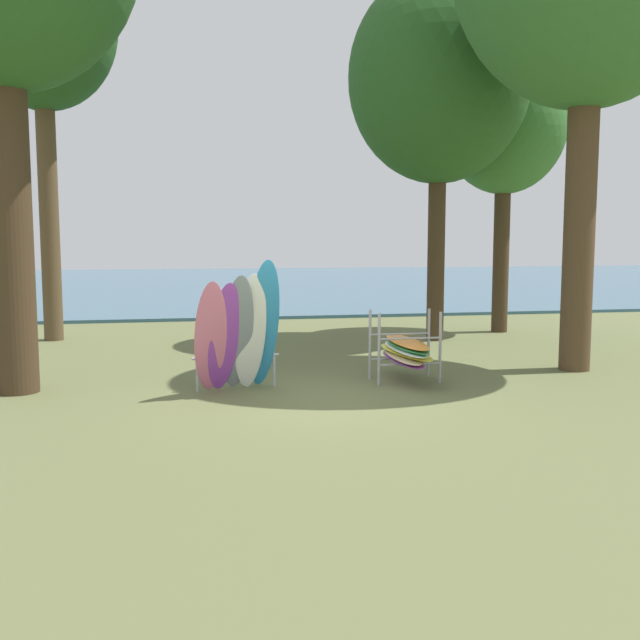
{
  "coord_description": "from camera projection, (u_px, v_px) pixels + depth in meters",
  "views": [
    {
      "loc": [
        -2.05,
        -10.94,
        2.52
      ],
      "look_at": [
        0.37,
        1.5,
        1.1
      ],
      "focal_mm": 41.19,
      "sensor_mm": 36.0,
      "label": 1
    }
  ],
  "objects": [
    {
      "name": "lake_water",
      "position": [
        215.0,
        283.0,
        40.11
      ],
      "size": [
        80.0,
        36.0,
        0.1
      ],
      "primitive_type": "cube",
      "color": "#38607A",
      "rests_on": "ground"
    },
    {
      "name": "tree_far_right_back",
      "position": [
        41.0,
        28.0,
        17.35
      ],
      "size": [
        3.53,
        3.53,
        9.6
      ],
      "color": "brown",
      "rests_on": "ground"
    },
    {
      "name": "ground_plane",
      "position": [
        315.0,
        402.0,
        11.35
      ],
      "size": [
        80.0,
        80.0,
        0.0
      ],
      "primitive_type": "plane",
      "color": "#60663D"
    },
    {
      "name": "board_storage_rack",
      "position": [
        405.0,
        350.0,
        12.93
      ],
      "size": [
        1.15,
        2.13,
        1.25
      ],
      "color": "#9EA0A5",
      "rests_on": "ground"
    },
    {
      "name": "tree_far_left_back",
      "position": [
        505.0,
        125.0,
        19.18
      ],
      "size": [
        3.25,
        3.25,
        7.4
      ],
      "color": "#42301E",
      "rests_on": "ground"
    },
    {
      "name": "leaning_board_pile",
      "position": [
        238.0,
        333.0,
        11.91
      ],
      "size": [
        1.47,
        1.14,
        2.2
      ],
      "color": "pink",
      "rests_on": "ground"
    },
    {
      "name": "tree_mid_behind",
      "position": [
        439.0,
        79.0,
        17.48
      ],
      "size": [
        4.35,
        4.35,
        8.83
      ],
      "color": "#42301E",
      "rests_on": "ground"
    }
  ]
}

